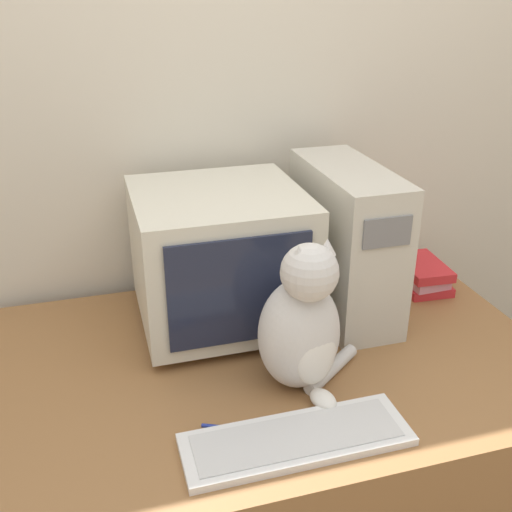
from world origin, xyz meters
TOP-DOWN VIEW (x-y plane):
  - wall_back at (0.00, 0.99)m, footprint 7.00×0.05m
  - desk at (0.00, 0.46)m, footprint 1.46×0.92m
  - crt_monitor at (-0.07, 0.68)m, footprint 0.45×0.45m
  - computer_tower at (0.29, 0.65)m, footprint 0.18×0.46m
  - keyboard at (-0.04, 0.14)m, footprint 0.49×0.16m
  - cat at (0.04, 0.32)m, footprint 0.30×0.26m
  - book_stack at (0.58, 0.69)m, footprint 0.15×0.20m
  - pen at (-0.16, 0.22)m, footprint 0.13×0.06m

SIDE VIEW (x-z plane):
  - desk at x=0.00m, z-range 0.00..0.73m
  - pen at x=-0.16m, z-range 0.73..0.73m
  - keyboard at x=-0.04m, z-range 0.73..0.75m
  - book_stack at x=0.58m, z-range 0.73..0.81m
  - cat at x=0.04m, z-range 0.70..1.08m
  - crt_monitor at x=-0.07m, z-range 0.73..1.12m
  - computer_tower at x=0.29m, z-range 0.73..1.16m
  - wall_back at x=0.00m, z-range 0.00..2.50m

